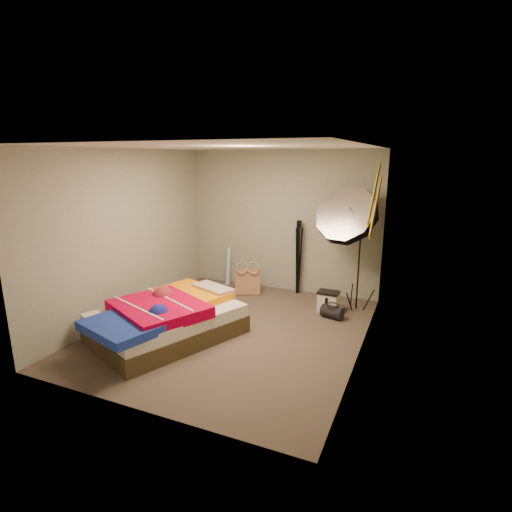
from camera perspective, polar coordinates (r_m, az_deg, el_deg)
The scene contains 15 objects.
floor at distance 5.74m, azimuth -3.34°, elevation -10.49°, with size 4.00×4.00×0.00m, color #50453C.
ceiling at distance 5.23m, azimuth -3.74°, elevation 15.31°, with size 4.00×4.00×0.00m, color silver.
wall_back at distance 7.16m, azimuth 3.71°, elevation 4.90°, with size 3.50×3.50×0.00m, color #979E8D.
wall_front at distance 3.73m, azimuth -17.51°, elevation -4.26°, with size 3.50×3.50×0.00m, color #979E8D.
wall_left at distance 6.32m, azimuth -17.88°, elevation 3.04°, with size 4.00×4.00×0.00m, color #979E8D.
wall_right at distance 4.83m, azimuth 15.34°, elevation -0.00°, with size 4.00×4.00×0.00m, color #979E8D.
tote_bag at distance 7.09m, azimuth -1.18°, elevation -3.71°, with size 0.44×0.13×0.44m, color tan.
wrapping_roll at distance 7.58m, azimuth -3.98°, elevation -1.52°, with size 0.08×0.08×0.71m, color #5D89C2.
camera_case at distance 6.42m, azimuth 10.27°, elevation -6.51°, with size 0.30×0.22×0.30m, color silver.
duffel_bag at distance 6.19m, azimuth 10.83°, elevation -7.86°, with size 0.20×0.20×0.32m, color black.
wall_stripe_upper at distance 5.31m, azimuth 16.56°, elevation 8.81°, with size 0.02×1.10×0.10m, color gold.
wall_stripe_lower at distance 5.58m, azimuth 16.74°, elevation 6.95°, with size 0.02×1.10×0.10m, color gold.
bed at distance 5.54m, azimuth -12.62°, elevation -8.71°, with size 1.91×2.29×0.54m.
photo_umbrella at distance 6.28m, azimuth 13.00°, elevation 5.41°, with size 1.30×1.03×2.06m.
camera_tripod at distance 7.02m, azimuth 6.08°, elevation 0.55°, with size 0.08×0.08×1.32m.
Camera 1 is at (2.36, -4.66, 2.38)m, focal length 28.00 mm.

